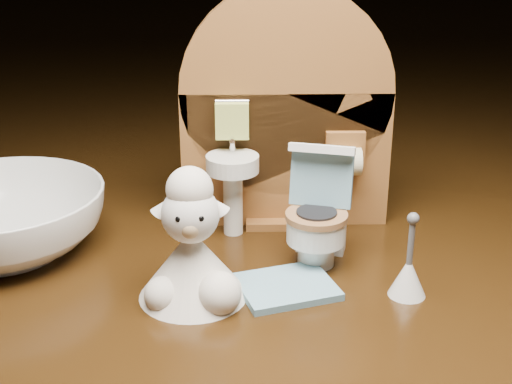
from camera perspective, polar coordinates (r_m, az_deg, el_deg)
backdrop_panel at (r=0.44m, az=2.31°, el=5.53°), size 0.13×0.05×0.15m
toy_toilet at (r=0.41m, az=5.06°, el=-2.15°), size 0.04×0.05×0.07m
bath_mat at (r=0.38m, az=2.44°, el=-7.58°), size 0.06×0.05×0.00m
toilet_brush at (r=0.38m, az=12.08°, el=-6.43°), size 0.02×0.02×0.05m
plush_lamb at (r=0.37m, az=-5.11°, el=-4.94°), size 0.06×0.06×0.07m
ceramic_bowl at (r=0.44m, az=-19.71°, el=-2.20°), size 0.14×0.14×0.04m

